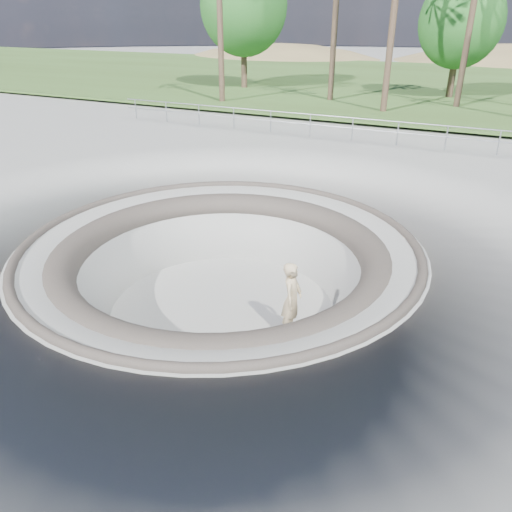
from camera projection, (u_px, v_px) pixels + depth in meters
name	position (u px, v px, depth m)	size (l,w,h in m)	color
ground	(221.00, 244.00, 12.83)	(180.00, 180.00, 0.00)	gray
skate_bowl	(223.00, 305.00, 13.63)	(14.00, 14.00, 4.10)	gray
grass_strip	(428.00, 83.00, 40.24)	(180.00, 36.00, 0.12)	#355020
distant_hills	(480.00, 126.00, 60.69)	(103.20, 45.00, 28.60)	brown
safety_railing	(352.00, 129.00, 22.23)	(25.00, 0.06, 1.03)	#93969B
skateboard	(291.00, 333.00, 12.43)	(0.87, 0.38, 0.09)	brown
skater	(292.00, 299.00, 12.00)	(0.70, 0.46, 1.92)	tan
bushy_tree_left	(244.00, 5.00, 35.27)	(6.31, 5.73, 9.10)	brown
bushy_tree_mid	(461.00, 22.00, 31.42)	(5.23, 4.76, 7.55)	brown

